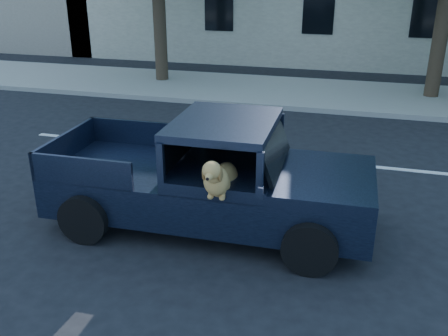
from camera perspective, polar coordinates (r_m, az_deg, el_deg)
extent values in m
plane|color=black|center=(8.42, -6.25, -6.11)|extent=(120.00, 120.00, 0.00)
cube|color=gray|center=(16.76, 5.35, 8.77)|extent=(60.00, 4.00, 0.15)
cylinder|color=#332619|center=(17.90, -7.38, 16.47)|extent=(0.44, 0.44, 4.40)
cylinder|color=#332619|center=(16.68, 23.61, 14.44)|extent=(0.44, 0.44, 4.40)
cube|color=black|center=(8.02, -1.65, -2.59)|extent=(5.10, 2.05, 0.64)
cube|color=black|center=(7.60, 11.51, -1.24)|extent=(1.50, 1.98, 0.16)
cube|color=black|center=(7.55, 0.04, 5.08)|extent=(1.55, 1.90, 0.12)
cube|color=black|center=(7.51, 5.89, 2.12)|extent=(0.28, 1.68, 0.55)
cube|color=black|center=(7.45, 0.66, -3.04)|extent=(0.55, 0.55, 0.37)
cube|color=black|center=(6.46, 4.07, -2.88)|extent=(0.10, 0.05, 0.16)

